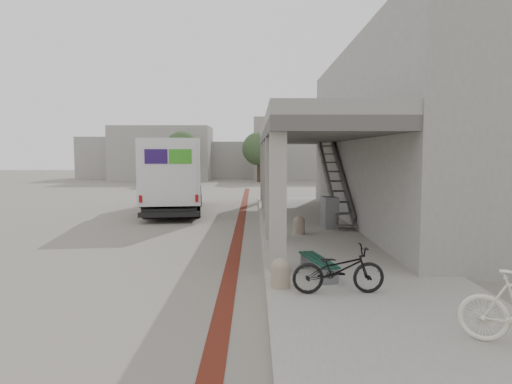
{
  "coord_description": "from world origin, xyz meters",
  "views": [
    {
      "loc": [
        1.56,
        -13.85,
        2.87
      ],
      "look_at": [
        1.62,
        0.65,
        1.6
      ],
      "focal_mm": 32.0,
      "sensor_mm": 36.0,
      "label": 1
    }
  ],
  "objects_px": {
    "fedex_truck": "(174,174)",
    "bench": "(318,264)",
    "utility_cabinet": "(330,212)",
    "bicycle_black": "(338,269)"
  },
  "relations": [
    {
      "from": "bench",
      "to": "utility_cabinet",
      "type": "bearing_deg",
      "value": 65.15
    },
    {
      "from": "fedex_truck",
      "to": "utility_cabinet",
      "type": "relative_size",
      "value": 7.33
    },
    {
      "from": "utility_cabinet",
      "to": "bicycle_black",
      "type": "xyz_separation_m",
      "value": [
        -1.1,
        -7.71,
        -0.09
      ]
    },
    {
      "from": "fedex_truck",
      "to": "bench",
      "type": "height_order",
      "value": "fedex_truck"
    },
    {
      "from": "fedex_truck",
      "to": "bicycle_black",
      "type": "relative_size",
      "value": 4.6
    },
    {
      "from": "bench",
      "to": "bicycle_black",
      "type": "distance_m",
      "value": 1.3
    },
    {
      "from": "bench",
      "to": "utility_cabinet",
      "type": "distance_m",
      "value": 6.59
    },
    {
      "from": "fedex_truck",
      "to": "bench",
      "type": "distance_m",
      "value": 13.22
    },
    {
      "from": "fedex_truck",
      "to": "bench",
      "type": "xyz_separation_m",
      "value": [
        5.31,
        -12.02,
        -1.44
      ]
    },
    {
      "from": "bench",
      "to": "bicycle_black",
      "type": "bearing_deg",
      "value": -93.72
    }
  ]
}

